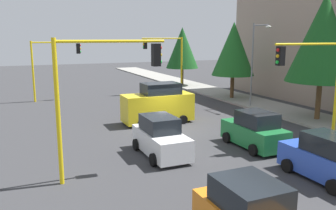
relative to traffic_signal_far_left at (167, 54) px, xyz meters
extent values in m
plane|color=#353538|center=(14.00, -5.73, -4.16)|extent=(120.00, 120.00, 0.00)
cube|color=gray|center=(9.00, 4.77, -4.08)|extent=(80.00, 4.00, 0.15)
cylinder|color=yellow|center=(0.00, 1.77, -1.21)|extent=(0.18, 0.18, 5.89)
cylinder|color=yellow|center=(0.00, -0.48, 1.58)|extent=(0.12, 4.50, 0.12)
cube|color=black|center=(0.00, -2.37, 1.00)|extent=(0.36, 0.32, 0.96)
sphere|color=red|center=(0.00, -2.55, 1.30)|extent=(0.18, 0.18, 0.18)
sphere|color=yellow|center=(0.00, -2.55, 1.00)|extent=(0.18, 0.18, 0.18)
sphere|color=green|center=(0.00, -2.55, 0.70)|extent=(0.18, 0.18, 0.18)
cylinder|color=yellow|center=(20.00, 1.77, -1.33)|extent=(0.18, 0.18, 5.65)
cylinder|color=yellow|center=(20.00, -0.48, 1.34)|extent=(0.12, 4.50, 0.12)
cube|color=black|center=(20.00, -2.37, 0.76)|extent=(0.36, 0.32, 0.96)
sphere|color=red|center=(20.00, -2.55, 1.06)|extent=(0.18, 0.18, 0.18)
sphere|color=yellow|center=(20.00, -2.55, 0.76)|extent=(0.18, 0.18, 0.18)
sphere|color=green|center=(20.00, -2.55, 0.46)|extent=(0.18, 0.18, 0.18)
cylinder|color=yellow|center=(20.00, -13.23, -1.24)|extent=(0.18, 0.18, 5.84)
cylinder|color=yellow|center=(20.00, -10.98, 1.53)|extent=(0.12, 4.50, 0.12)
cube|color=black|center=(20.00, -9.09, 0.95)|extent=(0.36, 0.32, 0.96)
sphere|color=red|center=(20.00, -8.91, 1.25)|extent=(0.18, 0.18, 0.18)
sphere|color=yellow|center=(20.00, -8.91, 0.95)|extent=(0.18, 0.18, 0.18)
sphere|color=green|center=(20.00, -8.91, 0.65)|extent=(0.18, 0.18, 0.18)
cylinder|color=yellow|center=(0.00, -13.23, -1.39)|extent=(0.18, 0.18, 5.54)
cylinder|color=yellow|center=(0.00, -10.98, 1.24)|extent=(0.12, 4.50, 0.12)
cube|color=black|center=(0.00, -9.09, 0.66)|extent=(0.36, 0.32, 0.96)
sphere|color=red|center=(0.00, -8.91, 0.96)|extent=(0.18, 0.18, 0.18)
sphere|color=yellow|center=(0.00, -8.91, 0.66)|extent=(0.18, 0.18, 0.18)
sphere|color=green|center=(0.00, -8.91, 0.36)|extent=(0.18, 0.18, 0.18)
cylinder|color=slate|center=(10.00, 3.47, -0.66)|extent=(0.14, 0.14, 7.00)
cylinder|color=slate|center=(10.90, 3.47, 2.64)|extent=(1.80, 0.10, 0.10)
ellipsoid|color=silver|center=(11.80, 3.47, 2.49)|extent=(0.56, 0.28, 0.20)
cylinder|color=brown|center=(-4.00, 3.77, -2.95)|extent=(0.36, 0.36, 2.42)
cone|color=#19511E|center=(-4.00, 3.77, 0.48)|extent=(3.87, 3.87, 4.84)
cylinder|color=brown|center=(16.00, 4.77, -2.65)|extent=(0.36, 0.36, 3.01)
cone|color=#19511E|center=(16.00, 4.77, 1.66)|extent=(4.81, 4.81, 6.02)
cylinder|color=brown|center=(6.00, 4.27, -2.91)|extent=(0.36, 0.36, 2.50)
cone|color=#1E6023|center=(6.00, 4.27, 0.63)|extent=(3.99, 3.99, 4.99)
cube|color=yellow|center=(12.00, -5.84, -3.07)|extent=(1.90, 4.80, 1.85)
cube|color=black|center=(12.00, -5.60, -1.76)|extent=(1.67, 2.50, 0.76)
cylinder|color=black|center=(13.01, -7.33, -3.86)|extent=(0.20, 0.60, 0.60)
cylinder|color=black|center=(10.99, -7.33, -3.86)|extent=(0.20, 0.60, 0.60)
cylinder|color=black|center=(13.01, -4.35, -3.86)|extent=(0.20, 0.60, 0.60)
cylinder|color=black|center=(10.99, -4.35, -3.86)|extent=(0.20, 0.60, 0.60)
cube|color=black|center=(26.61, -8.96, -2.56)|extent=(1.93, 1.58, 0.76)
cube|color=red|center=(7.15, -3.22, -3.47)|extent=(4.17, 1.69, 1.05)
cube|color=black|center=(7.36, -3.22, -2.56)|extent=(2.17, 1.49, 0.76)
cylinder|color=black|center=(5.86, -4.12, -3.86)|extent=(0.60, 0.20, 0.60)
cylinder|color=black|center=(5.86, -2.31, -3.86)|extent=(0.60, 0.20, 0.60)
cylinder|color=black|center=(8.45, -4.12, -3.86)|extent=(0.60, 0.20, 0.60)
cylinder|color=black|center=(8.45, -2.31, -3.86)|extent=(0.60, 0.20, 0.60)
cube|color=#1E7238|center=(19.12, -3.09, -3.47)|extent=(3.90, 1.75, 1.05)
cube|color=black|center=(19.32, -3.09, -2.56)|extent=(2.03, 1.54, 0.76)
cylinder|color=black|center=(17.91, -4.02, -3.86)|extent=(0.60, 0.20, 0.60)
cylinder|color=black|center=(17.91, -2.16, -3.86)|extent=(0.60, 0.20, 0.60)
cylinder|color=black|center=(20.33, -4.02, -3.86)|extent=(0.60, 0.20, 0.60)
cylinder|color=black|center=(20.33, -2.16, -3.86)|extent=(0.60, 0.20, 0.60)
cube|color=white|center=(18.39, -8.22, -3.47)|extent=(4.08, 1.68, 1.05)
cube|color=black|center=(18.18, -8.22, -2.56)|extent=(2.12, 1.48, 0.76)
cylinder|color=black|center=(19.65, -7.32, -3.86)|extent=(0.60, 0.20, 0.60)
cylinder|color=black|center=(19.65, -9.12, -3.86)|extent=(0.60, 0.20, 0.60)
cylinder|color=black|center=(17.12, -7.32, -3.86)|extent=(0.60, 0.20, 0.60)
cylinder|color=black|center=(17.12, -9.12, -3.86)|extent=(0.60, 0.20, 0.60)
cube|color=blue|center=(23.92, -3.12, -3.47)|extent=(3.95, 1.62, 1.05)
cube|color=black|center=(24.12, -3.12, -2.56)|extent=(2.05, 1.42, 0.76)
cylinder|color=black|center=(22.70, -3.99, -3.86)|extent=(0.60, 0.20, 0.60)
cylinder|color=black|center=(22.70, -2.25, -3.86)|extent=(0.60, 0.20, 0.60)
cylinder|color=black|center=(25.15, -3.99, -3.86)|extent=(0.60, 0.20, 0.60)
camera|label=1|loc=(33.90, -14.58, 1.68)|focal=37.24mm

